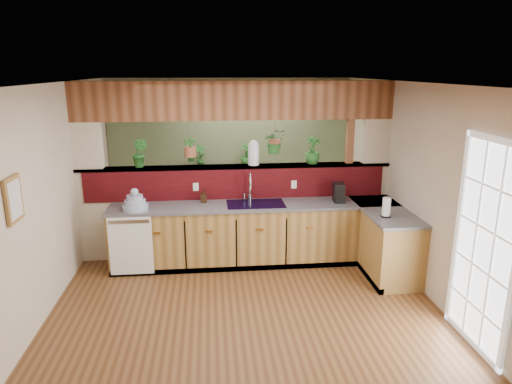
{
  "coord_description": "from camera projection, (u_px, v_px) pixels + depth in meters",
  "views": [
    {
      "loc": [
        -0.38,
        -5.23,
        2.77
      ],
      "look_at": [
        0.23,
        0.7,
        1.15
      ],
      "focal_mm": 32.0,
      "sensor_mm": 36.0,
      "label": 1
    }
  ],
  "objects": [
    {
      "name": "floor_plant",
      "position": [
        291.0,
        205.0,
        8.41
      ],
      "size": [
        0.69,
        0.63,
        0.66
      ],
      "primitive_type": "imported",
      "rotation": [
        0.0,
        0.0,
        0.22
      ],
      "color": "#1F561F",
      "rests_on": "ground"
    },
    {
      "name": "ceiling",
      "position": [
        242.0,
        84.0,
        5.1
      ],
      "size": [
        4.6,
        7.0,
        0.01
      ],
      "primitive_type": "cube",
      "color": "brown",
      "rests_on": "ground"
    },
    {
      "name": "header_beam",
      "position": [
        236.0,
        101.0,
        6.47
      ],
      "size": [
        4.6,
        0.15,
        0.55
      ],
      "primitive_type": "cube",
      "color": "brown",
      "rests_on": "ground"
    },
    {
      "name": "pass_through_ledge",
      "position": [
        236.0,
        167.0,
        6.72
      ],
      "size": [
        4.6,
        0.21,
        0.04
      ],
      "primitive_type": "cube",
      "color": "brown",
      "rests_on": "ground"
    },
    {
      "name": "shelf_plant_a",
      "position": [
        200.0,
        156.0,
        8.53
      ],
      "size": [
        0.24,
        0.17,
        0.43
      ],
      "primitive_type": "imported",
      "rotation": [
        0.0,
        0.0,
        0.07
      ],
      "color": "#1F561F",
      "rests_on": "shelving_console"
    },
    {
      "name": "faucet",
      "position": [
        250.0,
        186.0,
        6.59
      ],
      "size": [
        0.18,
        0.18,
        0.42
      ],
      "color": "#B7B7B2",
      "rests_on": "countertop"
    },
    {
      "name": "coffee_maker",
      "position": [
        339.0,
        193.0,
        6.58
      ],
      "size": [
        0.15,
        0.25,
        0.27
      ],
      "rotation": [
        0.0,
        0.0,
        -0.11
      ],
      "color": "black",
      "rests_on": "countertop"
    },
    {
      "name": "paper_towel",
      "position": [
        386.0,
        208.0,
        5.91
      ],
      "size": [
        0.13,
        0.13,
        0.27
      ],
      "color": "black",
      "rests_on": "countertop"
    },
    {
      "name": "shelving_console",
      "position": [
        220.0,
        191.0,
        8.75
      ],
      "size": [
        1.48,
        0.71,
        0.95
      ],
      "primitive_type": "cube",
      "rotation": [
        0.0,
        0.0,
        0.24
      ],
      "color": "black",
      "rests_on": "ground"
    },
    {
      "name": "hanging_plant_a",
      "position": [
        190.0,
        141.0,
        6.55
      ],
      "size": [
        0.22,
        0.18,
        0.52
      ],
      "color": "brown",
      "rests_on": "header_beam"
    },
    {
      "name": "french_door",
      "position": [
        483.0,
        249.0,
        4.48
      ],
      "size": [
        0.06,
        1.02,
        2.16
      ],
      "primitive_type": "cube",
      "color": "white",
      "rests_on": "ground"
    },
    {
      "name": "dishwasher",
      "position": [
        131.0,
        246.0,
        6.15
      ],
      "size": [
        0.58,
        0.03,
        0.82
      ],
      "color": "white",
      "rests_on": "ground"
    },
    {
      "name": "wall_right",
      "position": [
        427.0,
        191.0,
        5.66
      ],
      "size": [
        0.02,
        7.0,
        2.6
      ],
      "primitive_type": "cube",
      "color": "beige",
      "rests_on": "ground"
    },
    {
      "name": "ledge_plant_left",
      "position": [
        140.0,
        153.0,
        6.52
      ],
      "size": [
        0.27,
        0.24,
        0.42
      ],
      "primitive_type": "imported",
      "rotation": [
        0.0,
        0.0,
        -0.27
      ],
      "color": "#1F561F",
      "rests_on": "pass_through_ledge"
    },
    {
      "name": "framed_print",
      "position": [
        14.0,
        199.0,
        4.38
      ],
      "size": [
        0.04,
        0.35,
        0.45
      ],
      "color": "olive",
      "rests_on": "wall_left"
    },
    {
      "name": "navy_sink",
      "position": [
        256.0,
        209.0,
        6.53
      ],
      "size": [
        0.82,
        0.5,
        0.18
      ],
      "color": "black",
      "rests_on": "countertop"
    },
    {
      "name": "ledge_plant_right",
      "position": [
        313.0,
        150.0,
        6.77
      ],
      "size": [
        0.25,
        0.25,
        0.41
      ],
      "primitive_type": "imported",
      "rotation": [
        0.0,
        0.0,
        0.09
      ],
      "color": "#1F561F",
      "rests_on": "pass_through_ledge"
    },
    {
      "name": "hanging_plant_b",
      "position": [
        275.0,
        131.0,
        6.64
      ],
      "size": [
        0.35,
        0.31,
        0.47
      ],
      "color": "brown",
      "rests_on": "header_beam"
    },
    {
      "name": "wall_back",
      "position": [
        230.0,
        147.0,
        8.8
      ],
      "size": [
        4.6,
        0.02,
        2.6
      ],
      "primitive_type": "cube",
      "color": "beige",
      "rests_on": "ground"
    },
    {
      "name": "pass_through_partition",
      "position": [
        238.0,
        178.0,
        6.77
      ],
      "size": [
        4.6,
        0.21,
        2.6
      ],
      "color": "beige",
      "rests_on": "ground"
    },
    {
      "name": "sage_backwall",
      "position": [
        230.0,
        147.0,
        8.78
      ],
      "size": [
        4.55,
        0.02,
        2.55
      ],
      "primitive_type": "cube",
      "color": "#61744F",
      "rests_on": "ground"
    },
    {
      "name": "soap_dispenser",
      "position": [
        204.0,
        196.0,
        6.55
      ],
      "size": [
        0.09,
        0.09,
        0.19
      ],
      "primitive_type": "imported",
      "rotation": [
        0.0,
        0.0,
        0.02
      ],
      "color": "#362213",
      "rests_on": "countertop"
    },
    {
      "name": "wall_left",
      "position": [
        43.0,
        201.0,
        5.22
      ],
      "size": [
        0.02,
        7.0,
        2.6
      ],
      "primitive_type": "cube",
      "color": "beige",
      "rests_on": "ground"
    },
    {
      "name": "countertop",
      "position": [
        297.0,
        235.0,
        6.58
      ],
      "size": [
        4.14,
        1.52,
        0.9
      ],
      "color": "olive",
      "rests_on": "ground"
    },
    {
      "name": "glass_jar",
      "position": [
        254.0,
        153.0,
        6.69
      ],
      "size": [
        0.17,
        0.17,
        0.37
      ],
      "color": "silver",
      "rests_on": "pass_through_ledge"
    },
    {
      "name": "ground",
      "position": [
        244.0,
        294.0,
        5.78
      ],
      "size": [
        4.6,
        7.0,
        0.01
      ],
      "primitive_type": "cube",
      "color": "brown",
      "rests_on": "ground"
    },
    {
      "name": "dish_stack",
      "position": [
        135.0,
        203.0,
        6.2
      ],
      "size": [
        0.35,
        0.35,
        0.31
      ],
      "color": "#929FBD",
      "rests_on": "countertop"
    },
    {
      "name": "shelf_plant_b",
      "position": [
        247.0,
        155.0,
        8.62
      ],
      "size": [
        0.25,
        0.25,
        0.43
      ],
      "primitive_type": "imported",
      "rotation": [
        0.0,
        0.0,
        0.05
      ],
      "color": "#1F561F",
      "rests_on": "shelving_console"
    }
  ]
}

